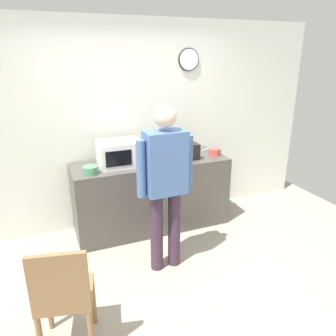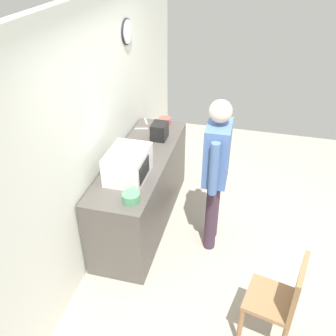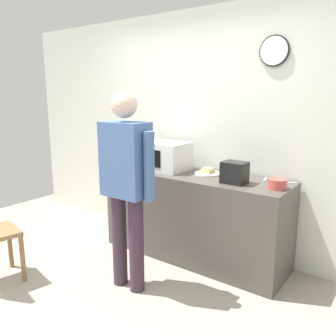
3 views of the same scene
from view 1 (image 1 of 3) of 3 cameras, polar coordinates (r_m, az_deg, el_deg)
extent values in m
plane|color=#9E9384|center=(3.43, 0.95, -20.06)|extent=(6.00, 6.00, 0.00)
cube|color=silver|center=(4.26, -7.45, 7.32)|extent=(5.40, 0.10, 2.60)
cylinder|color=white|center=(4.40, 3.65, 18.42)|extent=(0.26, 0.03, 0.26)
cylinder|color=black|center=(4.40, 3.63, 18.42)|extent=(0.28, 0.02, 0.28)
cube|color=#4C4742|center=(4.23, -2.85, -4.69)|extent=(1.96, 0.62, 0.91)
cube|color=silver|center=(3.92, -8.43, 2.55)|extent=(0.50, 0.38, 0.30)
cube|color=black|center=(3.73, -8.60, 1.65)|extent=(0.30, 0.01, 0.18)
cylinder|color=white|center=(4.18, -1.94, 1.76)|extent=(0.27, 0.27, 0.01)
cube|color=tan|center=(4.17, -1.95, 2.19)|extent=(0.12, 0.12, 0.05)
cylinder|color=#4C8E60|center=(3.74, -13.43, -0.35)|extent=(0.17, 0.17, 0.09)
cylinder|color=#C64C42|center=(4.37, 8.15, 2.87)|extent=(0.16, 0.16, 0.09)
cube|color=black|center=(4.14, 3.76, 2.91)|extent=(0.22, 0.18, 0.20)
cube|color=silver|center=(4.60, 6.64, 3.26)|extent=(0.16, 0.09, 0.01)
cube|color=silver|center=(4.50, 4.28, 2.98)|extent=(0.06, 0.17, 0.01)
cylinder|color=#3B2939|center=(3.51, 1.09, -10.51)|extent=(0.13, 0.13, 0.86)
cylinder|color=#3B2939|center=(3.44, -2.00, -11.16)|extent=(0.13, 0.13, 0.86)
cube|color=#47669E|center=(3.16, -0.48, 0.93)|extent=(0.41, 0.25, 0.63)
cylinder|color=#47669E|center=(3.27, 3.55, 0.96)|extent=(0.09, 0.09, 0.57)
cylinder|color=#47669E|center=(3.09, -4.75, -0.21)|extent=(0.09, 0.09, 0.57)
sphere|color=beige|center=(3.05, -0.50, 9.07)|extent=(0.22, 0.22, 0.22)
cylinder|color=olive|center=(3.02, -12.94, -21.66)|extent=(0.04, 0.04, 0.45)
cylinder|color=olive|center=(3.06, -20.10, -21.70)|extent=(0.04, 0.04, 0.45)
cylinder|color=olive|center=(2.76, -13.28, -26.50)|extent=(0.04, 0.04, 0.45)
cube|color=olive|center=(2.74, -17.47, -20.26)|extent=(0.48, 0.48, 0.04)
cube|color=olive|center=(2.45, -18.58, -18.49)|extent=(0.40, 0.12, 0.45)
camera|label=2|loc=(3.37, -68.82, 23.40)|focal=39.75mm
camera|label=3|loc=(3.19, 54.39, 3.04)|focal=36.91mm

